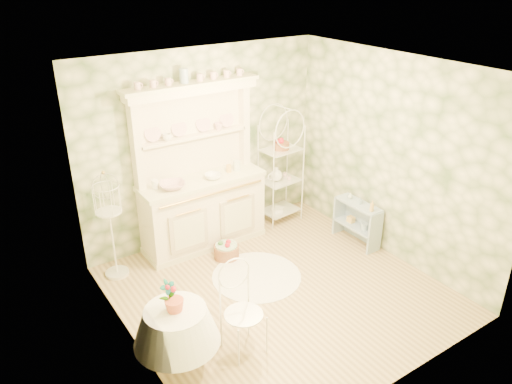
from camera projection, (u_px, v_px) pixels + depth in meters
floor at (279, 291)px, 6.13m from camera, size 3.60×3.60×0.00m
ceiling at (284, 69)px, 4.99m from camera, size 3.60×3.60×0.00m
wall_left at (126, 237)px, 4.65m from camera, size 3.60×3.60×0.00m
wall_right at (392, 159)px, 6.47m from camera, size 3.60×3.60×0.00m
wall_back at (204, 146)px, 6.91m from camera, size 3.60×3.60×0.00m
wall_front at (408, 266)px, 4.21m from camera, size 3.60×3.60×0.00m
kitchen_dresser at (201, 169)px, 6.69m from camera, size 1.87×0.61×2.29m
bakers_rack at (281, 166)px, 7.47m from camera, size 0.59×0.45×1.77m
side_shelf at (357, 222)px, 7.07m from camera, size 0.36×0.77×0.64m
round_table at (177, 340)px, 4.83m from camera, size 0.77×0.77×0.70m
cafe_chair at (244, 320)px, 5.06m from camera, size 0.38×0.38×0.77m
birdcage_stand at (110, 223)px, 6.14m from camera, size 0.37×0.37×1.51m
floor_basket at (226, 251)px, 6.78m from camera, size 0.42×0.42×0.21m
lace_rug at (257, 276)px, 6.41m from camera, size 1.33×1.33×0.01m
bowl_floral at (173, 188)px, 6.45m from camera, size 0.42×0.42×0.08m
bowl_white at (213, 178)px, 6.73m from camera, size 0.23×0.23×0.07m
cup_left at (167, 138)px, 6.41m from camera, size 0.13×0.13×0.09m
cup_right at (219, 128)px, 6.80m from camera, size 0.11×0.11×0.10m
potted_geranium at (169, 297)px, 4.63m from camera, size 0.19×0.16×0.32m
bottle_amber at (372, 207)px, 6.70m from camera, size 0.08×0.08×0.16m
bottle_blue at (360, 201)px, 6.92m from camera, size 0.05×0.05×0.11m
bottle_glass at (350, 196)px, 7.07m from camera, size 0.08×0.08×0.09m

